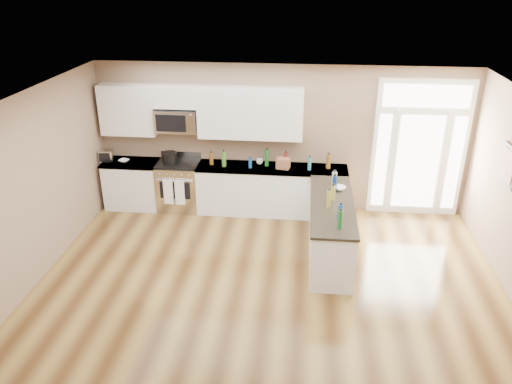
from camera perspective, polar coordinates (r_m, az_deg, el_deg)
ground at (r=6.68m, az=0.58°, el=-16.63°), size 8.00×8.00×0.00m
room_shell at (r=5.70m, az=0.66°, el=-3.58°), size 8.00×8.00×8.00m
back_cabinet_left at (r=10.12m, az=-13.77°, el=0.74°), size 1.10×0.66×0.94m
back_cabinet_right at (r=9.58m, az=1.75°, el=0.08°), size 2.85×0.66×0.94m
peninsula_cabinet at (r=8.28m, az=8.48°, el=-4.39°), size 0.69×2.32×0.94m
upper_cabinet_left at (r=9.77m, az=-14.42°, el=9.08°), size 1.04×0.33×0.95m
upper_cabinet_right at (r=9.24m, az=-0.66°, el=8.99°), size 1.94×0.33×0.95m
upper_cabinet_short at (r=9.43m, az=-9.18°, el=10.72°), size 0.82×0.33×0.40m
microwave at (r=9.50m, az=-9.07°, el=8.09°), size 0.78×0.41×0.42m
entry_door at (r=9.71m, az=18.12°, el=4.68°), size 1.70×0.10×2.60m
wall_art_near at (r=8.27m, az=26.93°, el=2.73°), size 0.05×0.58×0.58m
kitchen_range at (r=9.84m, az=-8.76°, el=0.74°), size 0.80×0.70×1.08m
stockpot at (r=9.66m, az=-9.83°, el=3.93°), size 0.32×0.32×0.22m
toaster_oven at (r=10.06m, az=-16.72°, el=4.02°), size 0.29×0.24×0.23m
cardboard_box at (r=9.30m, az=3.13°, el=3.29°), size 0.27×0.22×0.20m
bowl_left at (r=9.95m, az=-14.86°, el=3.47°), size 0.23×0.23×0.05m
bowl_peninsula at (r=8.52m, az=9.56°, el=0.45°), size 0.25×0.25×0.06m
cup_counter at (r=9.51m, az=0.41°, el=3.52°), size 0.14×0.14×0.10m
counter_bottles at (r=8.71m, az=4.52°, el=1.99°), size 2.40×2.42×0.32m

